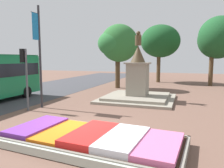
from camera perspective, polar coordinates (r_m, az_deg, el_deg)
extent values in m
plane|color=brown|center=(9.81, -9.29, -11.82)|extent=(80.17, 80.17, 0.00)
cube|color=#38281C|center=(8.12, -5.47, -14.65)|extent=(6.52, 3.20, 0.30)
cube|color=gray|center=(7.02, -11.32, -18.13)|extent=(6.51, 0.62, 0.34)
cube|color=gray|center=(9.29, -1.19, -11.70)|extent=(6.51, 0.62, 0.34)
cube|color=gray|center=(9.99, -22.11, -10.86)|extent=(0.33, 2.90, 0.34)
cube|color=gray|center=(7.24, 18.56, -17.56)|extent=(0.33, 2.90, 0.34)
cube|color=#72339E|center=(9.42, -18.87, -10.40)|extent=(1.42, 2.59, 0.18)
cube|color=orange|center=(8.68, -12.74, -11.94)|extent=(1.42, 2.59, 0.10)
cube|color=red|center=(8.02, -5.49, -12.87)|extent=(1.42, 2.59, 0.23)
cube|color=white|center=(7.54, 2.93, -14.15)|extent=(1.42, 2.59, 0.24)
cube|color=#D86699|center=(7.24, 12.38, -15.41)|extent=(1.42, 2.59, 0.19)
cube|color=#B2BCAD|center=(6.98, -11.56, -18.31)|extent=(6.20, 0.69, 0.27)
cube|color=gray|center=(16.55, 6.65, -3.81)|extent=(5.34, 5.34, 0.18)
cube|color=gray|center=(16.52, 6.66, -3.21)|extent=(4.41, 4.41, 0.18)
cube|color=gray|center=(16.35, 6.72, 1.12)|extent=(1.46, 1.46, 2.33)
cube|color=gray|center=(16.28, 6.78, 5.42)|extent=(1.72, 1.72, 0.12)
cone|color=#473823|center=(16.28, 6.81, 7.81)|extent=(1.09, 1.09, 1.24)
cylinder|color=#473823|center=(16.33, 6.86, 11.24)|extent=(0.47, 0.47, 0.72)
sphere|color=#473823|center=(16.38, 6.89, 13.04)|extent=(0.31, 0.31, 0.31)
cylinder|color=#473823|center=(16.06, 7.12, 11.83)|extent=(0.32, 0.52, 0.56)
cylinder|color=#4C5156|center=(13.80, -21.35, 0.96)|extent=(0.12, 0.12, 3.66)
cube|color=black|center=(13.86, -22.27, 6.86)|extent=(0.26, 0.29, 0.80)
cylinder|color=#4B0808|center=(13.95, -22.76, 7.93)|extent=(0.04, 0.14, 0.14)
cylinder|color=yellow|center=(13.94, -22.71, 6.83)|extent=(0.04, 0.14, 0.14)
cylinder|color=#0D4211|center=(13.94, -22.66, 5.74)|extent=(0.04, 0.14, 0.14)
cylinder|color=#2D2D33|center=(14.30, -18.27, 6.53)|extent=(0.14, 0.14, 6.28)
cube|color=#1972B2|center=(14.17, -19.41, 14.02)|extent=(0.03, 0.52, 1.58)
cylinder|color=#2D2D33|center=(14.29, -19.54, 17.15)|extent=(0.05, 0.66, 0.03)
cylinder|color=black|center=(20.04, -26.31, -1.58)|extent=(0.29, 0.90, 0.90)
cylinder|color=black|center=(18.56, -21.45, -1.96)|extent=(0.29, 0.90, 0.90)
cylinder|color=#4C3823|center=(27.13, 24.41, 3.05)|extent=(0.47, 0.47, 3.29)
ellipsoid|color=#1B4F26|center=(26.92, 26.29, 11.17)|extent=(4.41, 4.70, 4.29)
ellipsoid|color=#1C4A25|center=(27.50, 25.92, 10.39)|extent=(4.33, 4.29, 4.24)
cylinder|color=#4C3823|center=(22.90, 1.48, 3.08)|extent=(0.49, 0.49, 3.29)
ellipsoid|color=#2C6E35|center=(22.32, 0.92, 10.57)|extent=(3.63, 3.23, 2.73)
ellipsoid|color=#2B672F|center=(22.47, 1.89, 10.62)|extent=(3.81, 3.62, 3.79)
ellipsoid|color=#2E6D2F|center=(22.50, 1.07, 10.67)|extent=(2.89, 2.73, 2.76)
cylinder|color=#4C3823|center=(29.04, 12.03, 3.86)|extent=(0.48, 0.48, 3.45)
ellipsoid|color=#1B4C23|center=(29.63, 12.07, 9.98)|extent=(3.58, 3.40, 3.14)
ellipsoid|color=#194C23|center=(29.34, 12.51, 10.87)|extent=(5.01, 4.98, 4.19)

